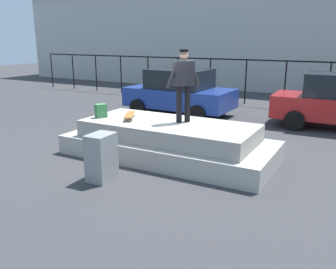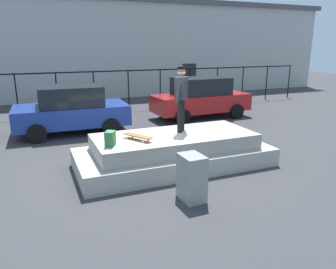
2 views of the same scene
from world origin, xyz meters
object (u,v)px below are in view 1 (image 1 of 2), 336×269
object	(u,v)px
utility_box	(101,157)
backpack	(101,111)
skateboarder	(184,80)
skateboard	(130,115)
car_blue_sedan_near	(180,92)

from	to	relation	value
utility_box	backpack	bearing A→B (deg)	126.55
skateboarder	backpack	bearing A→B (deg)	-164.44
skateboarder	skateboard	size ratio (longest dim) A/B	2.10
skateboarder	utility_box	bearing A→B (deg)	-109.22
skateboarder	utility_box	distance (m)	2.75
backpack	car_blue_sedan_near	distance (m)	5.06
car_blue_sedan_near	skateboarder	bearing A→B (deg)	-61.83
backpack	utility_box	xyz separation A→B (m)	(1.32, -1.64, -0.56)
backpack	utility_box	world-z (taller)	backpack
car_blue_sedan_near	skateboard	bearing A→B (deg)	-77.85
skateboarder	car_blue_sedan_near	bearing A→B (deg)	118.17
backpack	car_blue_sedan_near	size ratio (longest dim) A/B	0.09
car_blue_sedan_near	utility_box	world-z (taller)	car_blue_sedan_near
skateboard	utility_box	xyz separation A→B (m)	(0.58, -1.87, -0.49)
backpack	car_blue_sedan_near	xyz separation A→B (m)	(-0.30, 5.05, -0.17)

